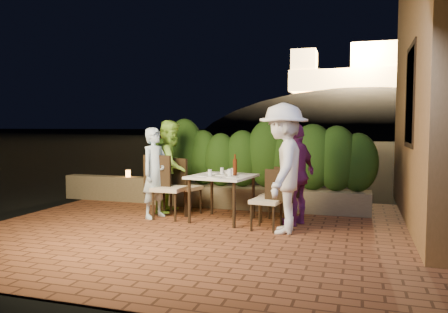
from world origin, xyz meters
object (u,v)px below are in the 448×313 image
at_px(chair_right_front, 266,199).
at_px(diner_green, 171,166).
at_px(bowl, 228,172).
at_px(diner_blue, 155,173).
at_px(dining_table, 222,198).
at_px(chair_right_back, 275,194).
at_px(chair_left_front, 169,187).
at_px(diner_white, 283,168).
at_px(diner_purple, 296,174).
at_px(beer_bottle, 235,165).
at_px(chair_left_back, 186,186).
at_px(parapet_lamp, 128,174).

distance_m(chair_right_front, diner_green, 2.12).
xyz_separation_m(bowl, diner_blue, (-1.16, -0.43, -0.01)).
height_order(dining_table, chair_right_back, chair_right_back).
relative_size(chair_left_front, chair_right_front, 1.16).
height_order(diner_white, diner_purple, diner_white).
xyz_separation_m(beer_bottle, diner_green, (-1.30, 0.38, -0.10)).
bearing_deg(beer_bottle, chair_right_back, 9.58).
bearing_deg(chair_left_back, chair_left_front, -85.69).
relative_size(chair_right_front, diner_blue, 0.60).
xyz_separation_m(bowl, chair_left_front, (-0.90, -0.43, -0.24)).
xyz_separation_m(beer_bottle, diner_white, (0.88, -0.52, 0.02)).
relative_size(beer_bottle, diner_green, 0.21).
xyz_separation_m(dining_table, parapet_lamp, (-2.43, 1.22, 0.20)).
bearing_deg(chair_right_front, diner_purple, -119.65).
relative_size(beer_bottle, chair_right_front, 0.38).
relative_size(bowl, chair_right_back, 0.21).
bearing_deg(chair_right_back, diner_purple, -179.51).
height_order(dining_table, diner_green, diner_green).
xyz_separation_m(chair_right_front, diner_blue, (-1.98, 0.29, 0.31)).
xyz_separation_m(beer_bottle, chair_right_front, (0.62, -0.44, -0.47)).
relative_size(bowl, chair_left_front, 0.18).
distance_m(dining_table, diner_purple, 1.27).
distance_m(diner_blue, diner_white, 2.27).
bearing_deg(beer_bottle, dining_table, -166.97).
xyz_separation_m(dining_table, bowl, (0.00, 0.33, 0.40)).
bearing_deg(chair_right_front, chair_right_back, -85.18).
relative_size(chair_left_front, chair_right_back, 1.18).
relative_size(dining_table, diner_purple, 0.60).
bearing_deg(chair_right_back, chair_left_front, 19.29).
xyz_separation_m(chair_left_front, diner_blue, (-0.26, -0.01, 0.23)).
distance_m(diner_purple, parapet_lamp, 3.80).
bearing_deg(diner_white, parapet_lamp, -118.63).
height_order(bowl, diner_green, diner_green).
xyz_separation_m(bowl, chair_left_back, (-0.79, 0.02, -0.28)).
relative_size(beer_bottle, diner_purple, 0.22).
bearing_deg(chair_left_back, diner_green, -176.06).
relative_size(chair_right_back, diner_white, 0.48).
distance_m(bowl, chair_right_back, 0.92).
bearing_deg(beer_bottle, diner_blue, -173.67).
relative_size(diner_green, diner_purple, 1.04).
xyz_separation_m(diner_blue, parapet_lamp, (-1.28, 1.32, -0.19)).
bearing_deg(beer_bottle, diner_purple, 2.61).
relative_size(chair_left_back, chair_right_back, 1.08).
relative_size(beer_bottle, chair_left_front, 0.32).
bearing_deg(diner_green, chair_left_back, -109.70).
bearing_deg(diner_blue, bowl, -53.09).
distance_m(beer_bottle, chair_right_back, 0.81).
height_order(chair_left_back, parapet_lamp, chair_left_back).
bearing_deg(dining_table, diner_purple, 4.42).
distance_m(chair_right_front, diner_purple, 0.70).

